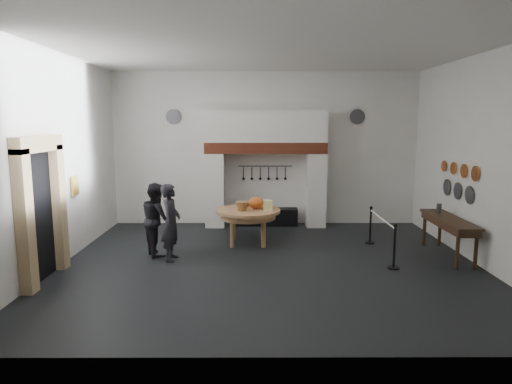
{
  "coord_description": "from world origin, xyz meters",
  "views": [
    {
      "loc": [
        -0.32,
        -9.58,
        3.07
      ],
      "look_at": [
        -0.28,
        1.47,
        1.35
      ],
      "focal_mm": 32.0,
      "sensor_mm": 36.0,
      "label": 1
    }
  ],
  "objects_px": {
    "work_table": "(248,211)",
    "visitor_far": "(157,219)",
    "barrier_post_far": "(370,226)",
    "iron_range": "(265,217)",
    "side_table": "(449,219)",
    "barrier_post_near": "(394,248)",
    "visitor_near": "(171,222)"
  },
  "relations": [
    {
      "from": "visitor_near",
      "to": "visitor_far",
      "type": "relative_size",
      "value": 1.02
    },
    {
      "from": "side_table",
      "to": "barrier_post_near",
      "type": "relative_size",
      "value": 2.44
    },
    {
      "from": "iron_range",
      "to": "barrier_post_near",
      "type": "height_order",
      "value": "barrier_post_near"
    },
    {
      "from": "work_table",
      "to": "visitor_near",
      "type": "distance_m",
      "value": 2.19
    },
    {
      "from": "barrier_post_near",
      "to": "barrier_post_far",
      "type": "relative_size",
      "value": 1.0
    },
    {
      "from": "iron_range",
      "to": "side_table",
      "type": "relative_size",
      "value": 0.86
    },
    {
      "from": "barrier_post_far",
      "to": "barrier_post_near",
      "type": "bearing_deg",
      "value": -90.0
    },
    {
      "from": "iron_range",
      "to": "work_table",
      "type": "xyz_separation_m",
      "value": [
        -0.48,
        -2.05,
        0.59
      ]
    },
    {
      "from": "visitor_near",
      "to": "barrier_post_far",
      "type": "height_order",
      "value": "visitor_near"
    },
    {
      "from": "work_table",
      "to": "visitor_far",
      "type": "distance_m",
      "value": 2.31
    },
    {
      "from": "visitor_near",
      "to": "barrier_post_near",
      "type": "relative_size",
      "value": 1.91
    },
    {
      "from": "visitor_far",
      "to": "barrier_post_far",
      "type": "xyz_separation_m",
      "value": [
        5.18,
        0.97,
        -0.39
      ]
    },
    {
      "from": "visitor_far",
      "to": "side_table",
      "type": "xyz_separation_m",
      "value": [
        6.67,
        -0.16,
        0.03
      ]
    },
    {
      "from": "visitor_far",
      "to": "side_table",
      "type": "bearing_deg",
      "value": -116.86
    },
    {
      "from": "work_table",
      "to": "visitor_far",
      "type": "relative_size",
      "value": 0.96
    },
    {
      "from": "iron_range",
      "to": "work_table",
      "type": "height_order",
      "value": "work_table"
    },
    {
      "from": "iron_range",
      "to": "visitor_far",
      "type": "relative_size",
      "value": 1.13
    },
    {
      "from": "visitor_near",
      "to": "barrier_post_near",
      "type": "xyz_separation_m",
      "value": [
        4.78,
        -0.63,
        -0.41
      ]
    },
    {
      "from": "iron_range",
      "to": "barrier_post_near",
      "type": "relative_size",
      "value": 2.11
    },
    {
      "from": "visitor_far",
      "to": "side_table",
      "type": "height_order",
      "value": "visitor_far"
    },
    {
      "from": "visitor_far",
      "to": "barrier_post_near",
      "type": "bearing_deg",
      "value": -126.68
    },
    {
      "from": "visitor_near",
      "to": "visitor_far",
      "type": "height_order",
      "value": "visitor_near"
    },
    {
      "from": "visitor_far",
      "to": "barrier_post_far",
      "type": "distance_m",
      "value": 5.29
    },
    {
      "from": "visitor_near",
      "to": "side_table",
      "type": "bearing_deg",
      "value": -86.22
    },
    {
      "from": "barrier_post_near",
      "to": "barrier_post_far",
      "type": "distance_m",
      "value": 2.0
    },
    {
      "from": "visitor_near",
      "to": "side_table",
      "type": "height_order",
      "value": "visitor_near"
    },
    {
      "from": "side_table",
      "to": "barrier_post_far",
      "type": "xyz_separation_m",
      "value": [
        -1.49,
        1.13,
        -0.42
      ]
    },
    {
      "from": "work_table",
      "to": "visitor_near",
      "type": "xyz_separation_m",
      "value": [
        -1.69,
        -1.39,
        0.02
      ]
    },
    {
      "from": "visitor_near",
      "to": "visitor_far",
      "type": "xyz_separation_m",
      "value": [
        -0.4,
        0.4,
        -0.02
      ]
    },
    {
      "from": "visitor_far",
      "to": "barrier_post_near",
      "type": "distance_m",
      "value": 5.3
    },
    {
      "from": "work_table",
      "to": "barrier_post_far",
      "type": "height_order",
      "value": "barrier_post_far"
    },
    {
      "from": "iron_range",
      "to": "side_table",
      "type": "bearing_deg",
      "value": -37.94
    }
  ]
}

